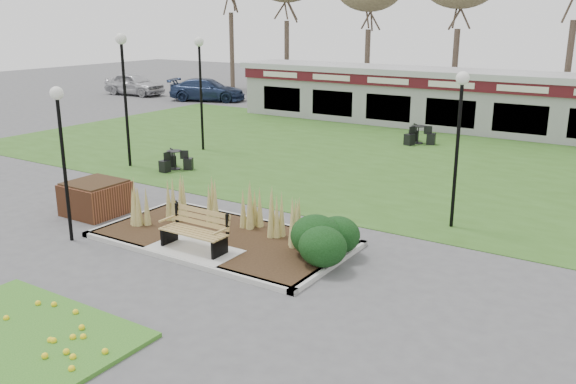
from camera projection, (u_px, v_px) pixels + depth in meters
The scene contains 16 objects.
ground at pixel (190, 256), 14.30m from camera, with size 100.00×100.00×0.00m, color #515154.
lawn at pixel (394, 159), 23.99m from camera, with size 34.00×16.00×0.02m, color #345D1D.
flower_bed at pixel (12, 337), 10.56m from camera, with size 4.20×3.00×0.16m.
planting_bed at pixel (267, 235), 14.62m from camera, with size 6.75×3.40×1.27m.
park_bench at pixel (196, 230), 14.34m from camera, with size 1.70×0.66×0.93m.
brick_planter at pixel (96, 198), 17.26m from camera, with size 1.50×1.50×0.95m.
food_pavilion at pixel (460, 100), 30.01m from camera, with size 24.60×3.40×2.90m.
lamp_post_near_left at pixel (60, 130), 14.55m from camera, with size 0.32×0.32×3.84m.
lamp_post_near_right at pixel (460, 116), 15.46m from camera, with size 0.34×0.34×4.11m.
lamp_post_mid_left at pixel (123, 71), 21.92m from camera, with size 0.40×0.40×4.86m.
lamp_post_far_left at pixel (200, 69), 24.76m from camera, with size 0.38×0.38×4.64m.
bistro_set_a at pixel (418, 138), 26.85m from camera, with size 1.39×1.45×0.78m.
bistro_set_b at pixel (175, 163), 22.31m from camera, with size 1.30×1.15×0.69m.
car_silver at pixel (134, 84), 43.45m from camera, with size 1.85×4.61×1.57m, color #B6B6BB.
car_black at pixel (287, 85), 43.59m from camera, with size 1.41×4.05×1.33m, color black.
car_blue at pixel (207, 90), 40.51m from camera, with size 2.04×5.02×1.46m, color navy.
Camera 1 is at (9.15, -9.95, 5.42)m, focal length 38.00 mm.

